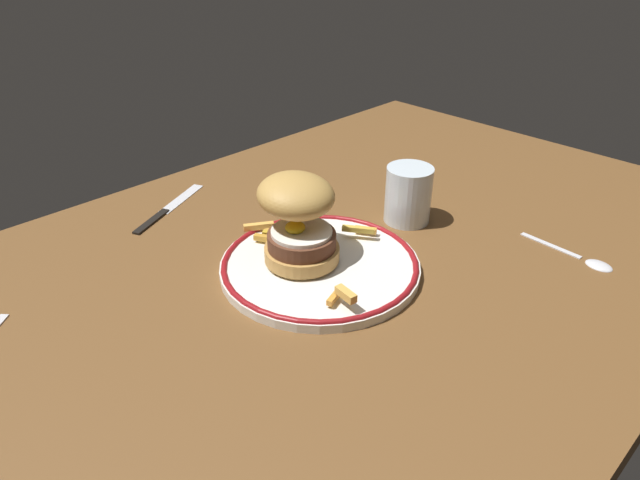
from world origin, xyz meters
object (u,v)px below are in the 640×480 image
object	(u,v)px
dinner_plate	(320,265)
burger	(298,217)
water_glass	(407,197)
knife	(164,211)
spoon	(589,259)

from	to	relation	value
dinner_plate	burger	xyz separation A→B (cm)	(-0.97, 2.93, 6.37)
water_glass	knife	world-z (taller)	water_glass
spoon	burger	bearing A→B (deg)	136.23
knife	spoon	bearing A→B (deg)	-58.09
burger	spoon	world-z (taller)	burger
knife	water_glass	bearing A→B (deg)	-48.48
dinner_plate	spoon	world-z (taller)	dinner_plate
dinner_plate	burger	distance (cm)	7.08
dinner_plate	knife	xyz separation A→B (cm)	(-5.75, 28.85, -0.58)
dinner_plate	spoon	bearing A→B (deg)	-41.48
burger	knife	bearing A→B (deg)	100.45
water_glass	burger	bearing A→B (deg)	173.67
knife	spoon	distance (cm)	62.29
knife	spoon	world-z (taller)	spoon
dinner_plate	water_glass	distance (cm)	19.42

